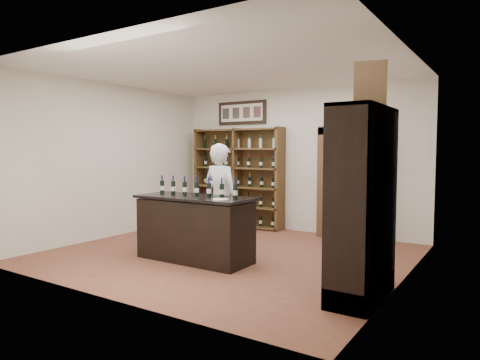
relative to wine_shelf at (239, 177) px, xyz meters
The scene contains 21 objects.
floor 2.89m from the wine_shelf, 60.87° to the right, with size 5.50×5.50×0.00m, color brown.
ceiling 3.28m from the wine_shelf, 60.87° to the right, with size 5.50×5.50×0.00m, color white.
wall_back 1.37m from the wine_shelf, ahead, with size 5.50×0.04×3.00m, color white.
wall_left 2.78m from the wine_shelf, 121.86° to the right, with size 0.04×5.00×3.00m, color white.
wall_right 4.69m from the wine_shelf, 29.94° to the right, with size 0.04×5.00×3.00m, color white.
wine_shelf is the anchor object (origin of this frame).
framed_picture 1.46m from the wine_shelf, 90.00° to the left, with size 1.25×0.04×0.52m, color black.
arched_doorway 2.55m from the wine_shelf, ahead, with size 1.17×0.35×2.17m.
emergency_light 2.86m from the wine_shelf, ahead, with size 0.30×0.10×0.10m, color white.
tasting_counter 3.19m from the wine_shelf, 69.44° to the right, with size 1.88×0.78×1.00m.
counter_bottle_0 2.91m from the wine_shelf, 82.49° to the right, with size 0.07×0.07×0.30m.
counter_bottle_1 2.95m from the wine_shelf, 77.86° to the right, with size 0.07×0.07×0.30m.
counter_bottle_2 3.01m from the wine_shelf, 73.39° to the right, with size 0.07×0.07×0.30m.
counter_bottle_3 3.09m from the wine_shelf, 69.11° to the right, with size 0.07×0.07×0.30m.
counter_bottle_4 3.18m from the wine_shelf, 65.07° to the right, with size 0.07×0.07×0.30m.
counter_bottle_5 3.29m from the wine_shelf, 61.27° to the right, with size 0.07×0.07×0.30m.
counter_bottle_6 3.41m from the wine_shelf, 57.73° to the right, with size 0.07×0.07×0.30m.
side_cabinet 5.02m from the wine_shelf, 40.21° to the right, with size 0.48×1.20×2.20m.
shopkeeper 2.60m from the wine_shelf, 63.45° to the right, with size 0.66×0.43×1.82m, color silver.
plate 3.60m from the wine_shelf, 60.96° to the right, with size 0.23×0.23×0.02m, color white.
wine_crate 5.12m from the wine_shelf, 39.31° to the right, with size 0.36×0.15×0.51m, color tan.
Camera 1 is at (3.94, -5.71, 1.71)m, focal length 32.00 mm.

